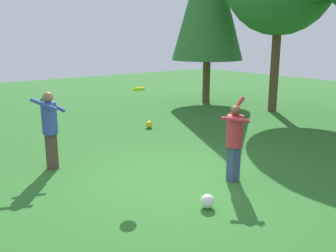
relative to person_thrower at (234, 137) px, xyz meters
The scene contains 6 objects.
ground_plane 1.69m from the person_thrower, 130.70° to the right, with size 40.00×40.00×0.00m, color #2D6B28.
person_thrower is the anchor object (origin of this frame).
person_catcher 4.08m from the person_thrower, 138.44° to the right, with size 0.77×0.75×1.77m.
frisbee 2.20m from the person_thrower, 137.35° to the right, with size 0.35×0.36×0.13m.
ball_white 1.68m from the person_thrower, 65.15° to the right, with size 0.26×0.26×0.26m, color white.
ball_yellow 5.14m from the person_thrower, 165.18° to the left, with size 0.24×0.24×0.24m, color yellow.
Camera 1 is at (5.93, -4.59, 2.97)m, focal length 40.20 mm.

